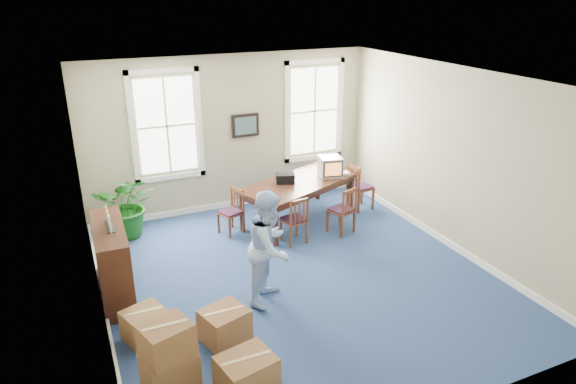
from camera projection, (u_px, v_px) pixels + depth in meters
name	position (u px, v px, depth m)	size (l,w,h in m)	color
floor	(297.00, 276.00, 8.37)	(6.50, 6.50, 0.00)	navy
ceiling	(299.00, 78.00, 7.19)	(6.50, 6.50, 0.00)	white
wall_back	(231.00, 133.00, 10.54)	(6.50, 6.50, 0.00)	tan
wall_front	(439.00, 293.00, 5.03)	(6.50, 6.50, 0.00)	tan
wall_left	(89.00, 219.00, 6.64)	(6.50, 6.50, 0.00)	tan
wall_right	(454.00, 160.00, 8.92)	(6.50, 6.50, 0.00)	tan
baseboard_back	(234.00, 203.00, 11.08)	(6.00, 0.04, 0.12)	white
baseboard_left	(107.00, 318.00, 7.22)	(0.04, 6.50, 0.12)	white
baseboard_right	(443.00, 239.00, 9.48)	(0.04, 6.50, 0.12)	white
window_left	(167.00, 126.00, 9.92)	(1.40, 0.12, 2.20)	white
window_right	(314.00, 111.00, 11.13)	(1.40, 0.12, 2.20)	white
wall_picture	(245.00, 125.00, 10.55)	(0.58, 0.06, 0.48)	black
conference_table	(299.00, 201.00, 10.27)	(2.44, 1.11, 0.83)	#3F2016
crt_tv	(330.00, 166.00, 10.36)	(0.43, 0.47, 0.39)	#B7B7BC
game_console	(346.00, 173.00, 10.51)	(0.14, 0.18, 0.04)	white
equipment_bag	(285.00, 178.00, 10.02)	(0.36, 0.23, 0.18)	black
chair_near_left	(294.00, 219.00, 9.36)	(0.41, 0.41, 0.91)	brown
chair_near_right	(341.00, 210.00, 9.73)	(0.42, 0.42, 0.93)	brown
chair_end_left	(230.00, 212.00, 9.72)	(0.39, 0.39, 0.87)	brown
chair_end_right	(361.00, 187.00, 10.79)	(0.44, 0.44, 0.99)	brown
man	(270.00, 247.00, 7.48)	(0.85, 0.65, 1.73)	#A7C9FB
credenza	(113.00, 260.00, 7.65)	(0.44, 1.53, 1.20)	#3F2016
brochure_rack	(108.00, 215.00, 7.38)	(0.11, 0.62, 0.28)	#99999E
potted_plant	(127.00, 205.00, 9.54)	(1.11, 0.97, 1.24)	#114D12
cardboard_boxes	(185.00, 344.00, 6.09)	(1.58, 1.58, 0.90)	#92633D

